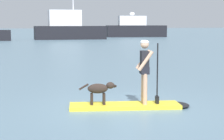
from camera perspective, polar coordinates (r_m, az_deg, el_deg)
name	(u,v)px	position (r m, az deg, el deg)	size (l,w,h in m)	color
ground_plane	(125,108)	(10.32, 1.90, -5.59)	(400.00, 400.00, 0.00)	slate
paddleboard	(133,106)	(10.34, 3.15, -5.29)	(3.29, 1.55, 0.10)	yellow
person_paddler	(145,67)	(10.22, 4.91, 0.42)	(0.66, 0.56, 1.70)	tan
dog	(100,89)	(10.16, -1.84, -2.88)	(0.99, 0.37, 0.60)	#2D231E
moored_boat_center	(69,28)	(57.21, -6.46, 6.15)	(10.58, 4.18, 11.15)	black
moored_boat_port	(135,29)	(67.51, 3.47, 6.11)	(10.67, 4.58, 4.29)	black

